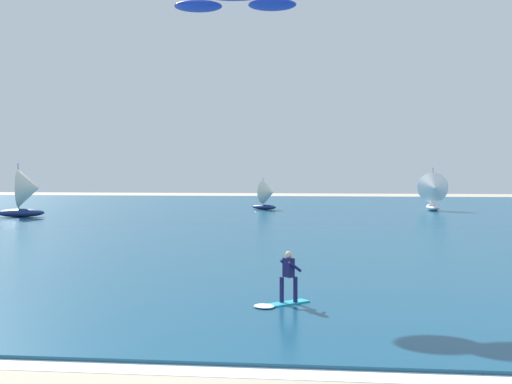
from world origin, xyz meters
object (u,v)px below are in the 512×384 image
at_px(kitesurfer, 284,285).
at_px(sailboat_mid_right, 434,191).
at_px(sailboat_mid_left, 27,192).
at_px(sailboat_near_shore, 267,195).
at_px(kite, 235,1).

relative_size(kitesurfer, sailboat_mid_right, 0.41).
relative_size(kitesurfer, sailboat_mid_left, 0.38).
xyz_separation_m(sailboat_near_shore, sailboat_mid_left, (-20.72, -12.95, 0.66)).
height_order(sailboat_near_shore, sailboat_mid_right, sailboat_mid_right).
bearing_deg(sailboat_near_shore, sailboat_mid_right, -0.23).
bearing_deg(sailboat_near_shore, kite, -87.10).
xyz_separation_m(kite, sailboat_mid_right, (15.48, 39.60, -9.57)).
bearing_deg(kite, kitesurfer, -71.56).
height_order(kite, sailboat_mid_right, kite).
bearing_deg(kitesurfer, kite, 108.44).
distance_m(sailboat_mid_left, sailboat_mid_right, 40.33).
xyz_separation_m(kitesurfer, kite, (-2.63, 7.87, 11.04)).
bearing_deg(kitesurfer, sailboat_near_shore, 95.57).
xyz_separation_m(kite, sailboat_mid_left, (-22.73, 26.72, -9.40)).
height_order(kite, sailboat_near_shore, kite).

